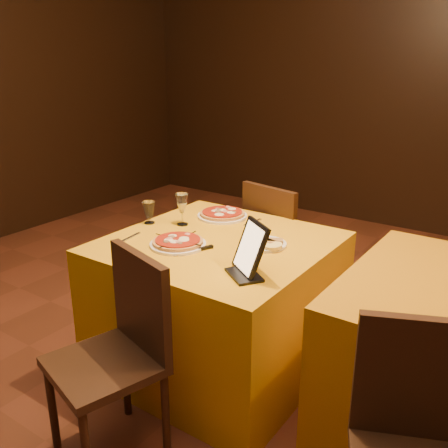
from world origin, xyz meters
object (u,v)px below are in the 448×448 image
Objects in this scene: main_table at (219,304)px; chair_main_far at (286,248)px; pizza_far at (222,215)px; pizza_near at (178,243)px; tablet at (250,248)px; wine_glass at (182,209)px; water_glass at (149,213)px; chair_main_near at (104,365)px.

main_table is 1.21× the size of chair_main_far.
pizza_far is (-0.22, -0.44, 0.31)m from chair_main_far.
pizza_near is 0.50m from tablet.
pizza_far is at bearing 67.16° from wine_glass.
water_glass is at bearing -129.77° from pizza_far.
chair_main_near is at bearing -86.13° from tablet.
main_table is at bearing 101.26° from chair_main_far.
tablet is at bearing 120.06° from chair_main_far.
wine_glass is (-0.11, -0.25, 0.08)m from pizza_far.
wine_glass reaches higher than chair_main_far.
pizza_near is 1.53× the size of wine_glass.
chair_main_near is 3.13× the size of pizza_near.
water_glass is at bearing -153.67° from wine_glass.
wine_glass is at bearing -172.01° from tablet.
main_table is 0.56m from pizza_far.
tablet reaches higher than water_glass.
chair_main_near is 1.04m from water_glass.
water_glass is (-0.50, -0.78, 0.36)m from chair_main_far.
water_glass is (-0.50, 0.84, 0.36)m from chair_main_near.
tablet reaches higher than pizza_near.
chair_main_far is at bearing 106.49° from chair_main_near.
pizza_far is at bearing 74.91° from chair_main_far.
pizza_near is (-0.13, -0.96, 0.31)m from chair_main_far.
water_glass is at bearing 179.23° from main_table.
chair_main_near is at bearing -78.56° from pizza_near.
pizza_far is at bearing 122.11° from main_table.
chair_main_near and chair_main_far have the same top height.
pizza_near is at bearing 117.92° from chair_main_near.
main_table is 0.58m from wine_glass.
chair_main_near is at bearing -70.76° from wine_glass.
wine_glass is at bearing 76.17° from chair_main_far.
wine_glass is (-0.32, -0.69, 0.39)m from chair_main_far.
chair_main_near is 7.00× the size of water_glass.
tablet reaches higher than wine_glass.
pizza_near is 0.41m from water_glass.
wine_glass reaches higher than pizza_near.
chair_main_near is at bearing -59.23° from water_glass.
tablet is at bearing -26.66° from wine_glass.
main_table is at bearing 179.76° from tablet.
tablet is (0.35, 0.59, 0.41)m from chair_main_near.
pizza_far reaches higher than main_table.
main_table is 4.51× the size of tablet.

